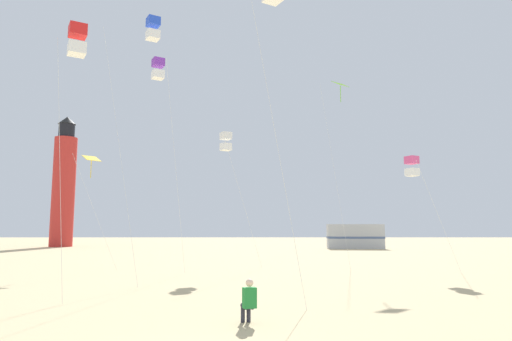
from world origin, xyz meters
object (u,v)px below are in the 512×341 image
at_px(kite_diamond_gold, 90,162).
at_px(lighthouse_distant, 62,185).
at_px(kite_box_violet, 156,69).
at_px(kite_box_blue, 151,29).
at_px(kite_box_scarlet, 75,40).
at_px(kite_diamond_lime, 338,92).
at_px(rv_van_silver, 353,236).
at_px(kite_box_white, 224,142).
at_px(kite_flyer_standing, 247,300).
at_px(kite_box_rainbow, 410,166).

height_order(kite_diamond_gold, lighthouse_distant, lighthouse_distant).
height_order(kite_box_violet, kite_box_blue, kite_box_blue).
xyz_separation_m(kite_box_violet, kite_box_scarlet, (-1.13, -8.23, -1.90)).
relative_size(kite_diamond_lime, rv_van_silver, 1.82).
bearing_deg(kite_diamond_gold, kite_box_white, 6.94).
bearing_deg(kite_diamond_lime, kite_flyer_standing, -109.13).
relative_size(kite_flyer_standing, kite_box_rainbow, 0.18).
relative_size(kite_box_white, kite_box_scarlet, 0.85).
bearing_deg(kite_box_rainbow, kite_box_white, 167.73).
bearing_deg(kite_box_white, kite_flyer_standing, -83.80).
height_order(kite_diamond_lime, kite_diamond_gold, kite_diamond_lime).
xyz_separation_m(kite_flyer_standing, kite_diamond_gold, (-9.71, 14.67, 5.76)).
height_order(kite_flyer_standing, kite_diamond_lime, kite_diamond_lime).
relative_size(kite_box_white, kite_box_blue, 0.65).
bearing_deg(kite_box_rainbow, kite_diamond_gold, 175.83).
height_order(kite_diamond_lime, rv_van_silver, kite_diamond_lime).
relative_size(kite_flyer_standing, kite_box_violet, 0.10).
xyz_separation_m(kite_box_blue, kite_box_rainbow, (14.07, 3.93, -6.40)).
distance_m(kite_box_rainbow, kite_box_scarlet, 18.50).
bearing_deg(rv_van_silver, kite_box_white, -114.23).
bearing_deg(kite_box_rainbow, kite_box_scarlet, -148.10).
distance_m(kite_diamond_lime, kite_box_blue, 12.77).
bearing_deg(kite_box_scarlet, kite_box_blue, 76.36).
xyz_separation_m(kite_box_violet, kite_box_blue, (0.26, -2.55, 1.16)).
relative_size(kite_box_violet, kite_box_rainbow, 1.81).
distance_m(kite_box_violet, kite_box_scarlet, 8.52).
bearing_deg(rv_van_silver, lighthouse_distant, 176.96).
distance_m(kite_diamond_lime, kite_diamond_gold, 16.20).
bearing_deg(kite_box_scarlet, kite_diamond_lime, 46.45).
distance_m(kite_flyer_standing, kite_box_violet, 16.76).
height_order(kite_box_violet, kite_box_scarlet, kite_box_violet).
bearing_deg(kite_box_blue, kite_box_rainbow, 15.59).
distance_m(kite_diamond_gold, kite_box_blue, 9.27).
xyz_separation_m(lighthouse_distant, rv_van_silver, (36.27, -4.45, -6.45)).
xyz_separation_m(kite_box_white, lighthouse_distant, (-22.81, 29.58, 0.03)).
xyz_separation_m(kite_diamond_lime, kite_diamond_gold, (-15.37, -1.66, -4.84)).
relative_size(kite_flyer_standing, kite_diamond_lime, 0.10).
relative_size(kite_box_white, lighthouse_distant, 0.50).
bearing_deg(kite_diamond_gold, kite_box_blue, -48.25).
xyz_separation_m(kite_diamond_lime, kite_box_blue, (-10.64, -6.96, 1.12)).
bearing_deg(lighthouse_distant, kite_box_blue, -61.42).
distance_m(kite_diamond_gold, kite_box_scarlet, 11.85).
bearing_deg(kite_diamond_gold, kite_box_rainbow, -4.17).
relative_size(kite_diamond_gold, kite_box_blue, 0.53).
bearing_deg(kite_flyer_standing, kite_box_blue, -79.82).
bearing_deg(kite_box_rainbow, kite_diamond_lime, 138.49).
height_order(kite_box_violet, kite_box_white, kite_box_violet).
height_order(kite_diamond_lime, kite_box_blue, kite_box_blue).
relative_size(kite_diamond_lime, lighthouse_distant, 0.71).
bearing_deg(kite_box_rainbow, rv_van_silver, 84.44).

